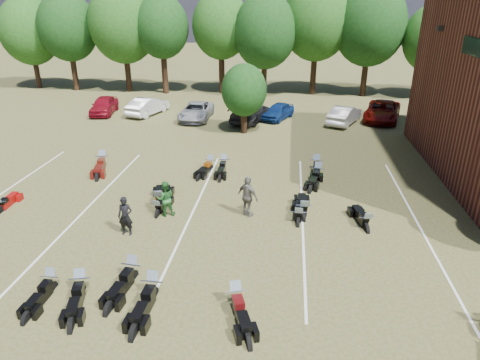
# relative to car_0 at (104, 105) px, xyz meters

# --- Properties ---
(ground) EXTENTS (160.00, 160.00, 0.00)m
(ground) POSITION_rel_car_0_xyz_m (14.28, -19.61, -0.72)
(ground) COLOR brown
(ground) RESTS_ON ground
(car_0) EXTENTS (2.28, 4.45, 1.45)m
(car_0) POSITION_rel_car_0_xyz_m (0.00, 0.00, 0.00)
(car_0) COLOR maroon
(car_0) RESTS_ON ground
(car_1) EXTENTS (2.74, 4.64, 1.44)m
(car_1) POSITION_rel_car_0_xyz_m (3.74, 0.18, -0.00)
(car_1) COLOR #B8B7BC
(car_1) RESTS_ON ground
(car_2) EXTENTS (2.26, 4.81, 1.33)m
(car_2) POSITION_rel_car_0_xyz_m (8.08, -0.87, -0.06)
(car_2) COLOR gray
(car_2) RESTS_ON ground
(car_3) EXTENTS (3.38, 5.49, 1.49)m
(car_3) POSITION_rel_car_0_xyz_m (12.47, -0.92, 0.02)
(car_3) COLOR black
(car_3) RESTS_ON ground
(car_4) EXTENTS (2.88, 4.06, 1.28)m
(car_4) POSITION_rel_car_0_xyz_m (14.61, -0.04, -0.08)
(car_4) COLOR navy
(car_4) RESTS_ON ground
(car_5) EXTENTS (3.09, 4.51, 1.41)m
(car_5) POSITION_rel_car_0_xyz_m (19.76, -0.84, -0.02)
(car_5) COLOR #AEADA9
(car_5) RESTS_ON ground
(car_6) EXTENTS (3.86, 5.89, 1.50)m
(car_6) POSITION_rel_car_0_xyz_m (22.86, 0.55, 0.03)
(car_6) COLOR #5A0905
(car_6) RESTS_ON ground
(car_7) EXTENTS (2.59, 4.97, 1.38)m
(car_7) POSITION_rel_car_0_xyz_m (28.34, -0.96, -0.04)
(car_7) COLOR #3A3B3F
(car_7) RESTS_ON ground
(person_black) EXTENTS (0.62, 0.41, 1.68)m
(person_black) POSITION_rel_car_0_xyz_m (9.00, -19.07, 0.12)
(person_black) COLOR black
(person_black) RESTS_ON ground
(person_green) EXTENTS (0.96, 0.86, 1.65)m
(person_green) POSITION_rel_car_0_xyz_m (10.16, -17.21, 0.10)
(person_green) COLOR #246126
(person_green) RESTS_ON ground
(person_grey) EXTENTS (1.18, 1.05, 1.92)m
(person_grey) POSITION_rel_car_0_xyz_m (13.83, -16.87, 0.24)
(person_grey) COLOR #615D53
(person_grey) RESTS_ON ground
(motorcycle_1) EXTENTS (0.65, 2.04, 1.14)m
(motorcycle_1) POSITION_rel_car_0_xyz_m (7.79, -22.94, -0.72)
(motorcycle_1) COLOR black
(motorcycle_1) RESTS_ON ground
(motorcycle_2) EXTENTS (0.97, 2.37, 1.29)m
(motorcycle_2) POSITION_rel_car_0_xyz_m (10.29, -22.06, -0.72)
(motorcycle_2) COLOR black
(motorcycle_2) RESTS_ON ground
(motorcycle_3) EXTENTS (1.28, 2.37, 1.26)m
(motorcycle_3) POSITION_rel_car_0_xyz_m (8.88, -22.99, -0.72)
(motorcycle_3) COLOR black
(motorcycle_3) RESTS_ON ground
(motorcycle_4) EXTENTS (0.83, 2.41, 1.33)m
(motorcycle_4) POSITION_rel_car_0_xyz_m (11.31, -22.92, -0.72)
(motorcycle_4) COLOR black
(motorcycle_4) RESTS_ON ground
(motorcycle_5) EXTENTS (1.43, 2.38, 1.27)m
(motorcycle_5) POSITION_rel_car_0_xyz_m (14.07, -23.06, -0.72)
(motorcycle_5) COLOR black
(motorcycle_5) RESTS_ON ground
(motorcycle_7) EXTENTS (0.74, 2.02, 1.11)m
(motorcycle_7) POSITION_rel_car_0_xyz_m (2.53, -17.82, -0.72)
(motorcycle_7) COLOR maroon
(motorcycle_7) RESTS_ON ground
(motorcycle_8) EXTENTS (0.77, 2.30, 1.28)m
(motorcycle_8) POSITION_rel_car_0_xyz_m (9.62, -16.53, -0.72)
(motorcycle_8) COLOR black
(motorcycle_8) RESTS_ON ground
(motorcycle_9) EXTENTS (0.77, 2.04, 1.12)m
(motorcycle_9) POSITION_rel_car_0_xyz_m (9.79, -17.32, -0.72)
(motorcycle_9) COLOR black
(motorcycle_9) RESTS_ON ground
(motorcycle_10) EXTENTS (1.22, 2.28, 1.21)m
(motorcycle_10) POSITION_rel_car_0_xyz_m (9.58, -16.41, -0.72)
(motorcycle_10) COLOR black
(motorcycle_10) RESTS_ON ground
(motorcycle_11) EXTENTS (0.77, 2.19, 1.21)m
(motorcycle_11) POSITION_rel_car_0_xyz_m (16.08, -17.39, -0.72)
(motorcycle_11) COLOR black
(motorcycle_11) RESTS_ON ground
(motorcycle_12) EXTENTS (1.11, 2.29, 1.22)m
(motorcycle_12) POSITION_rel_car_0_xyz_m (18.93, -17.58, -0.72)
(motorcycle_12) COLOR black
(motorcycle_12) RESTS_ON ground
(motorcycle_13) EXTENTS (0.87, 2.42, 1.33)m
(motorcycle_13) POSITION_rel_car_0_xyz_m (16.33, -16.85, -0.72)
(motorcycle_13) COLOR black
(motorcycle_13) RESTS_ON ground
(motorcycle_14) EXTENTS (1.36, 2.64, 1.41)m
(motorcycle_14) POSITION_rel_car_0_xyz_m (4.92, -11.89, -0.72)
(motorcycle_14) COLOR #4B0D0A
(motorcycle_14) RESTS_ON ground
(motorcycle_16) EXTENTS (0.76, 2.26, 1.25)m
(motorcycle_16) POSITION_rel_car_0_xyz_m (11.91, -11.42, -0.72)
(motorcycle_16) COLOR black
(motorcycle_16) RESTS_ON ground
(motorcycle_17) EXTENTS (1.15, 2.25, 1.20)m
(motorcycle_17) POSITION_rel_car_0_xyz_m (11.14, -11.54, -0.72)
(motorcycle_17) COLOR black
(motorcycle_17) RESTS_ON ground
(motorcycle_18) EXTENTS (0.82, 2.36, 1.30)m
(motorcycle_18) POSITION_rel_car_0_xyz_m (17.14, -10.97, -0.72)
(motorcycle_18) COLOR black
(motorcycle_18) RESTS_ON ground
(motorcycle_20) EXTENTS (1.31, 2.48, 1.32)m
(motorcycle_20) POSITION_rel_car_0_xyz_m (17.15, -12.26, -0.72)
(motorcycle_20) COLOR black
(motorcycle_20) RESTS_ON ground
(tree_line) EXTENTS (56.00, 6.00, 9.79)m
(tree_line) POSITION_rel_car_0_xyz_m (13.28, 9.39, 5.59)
(tree_line) COLOR black
(tree_line) RESTS_ON ground
(young_tree_midfield) EXTENTS (3.20, 3.20, 4.70)m
(young_tree_midfield) POSITION_rel_car_0_xyz_m (12.28, -4.11, 2.37)
(young_tree_midfield) COLOR black
(young_tree_midfield) RESTS_ON ground
(parking_lines) EXTENTS (20.10, 14.00, 0.01)m
(parking_lines) POSITION_rel_car_0_xyz_m (11.28, -16.61, -0.72)
(parking_lines) COLOR silver
(parking_lines) RESTS_ON ground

